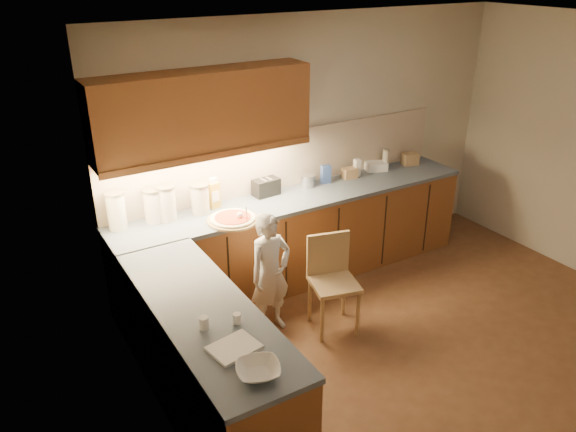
% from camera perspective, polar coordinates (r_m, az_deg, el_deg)
% --- Properties ---
extents(room, '(4.54, 4.50, 2.62)m').
position_cam_1_polar(room, '(4.27, 17.85, 4.77)').
color(room, brown).
rests_on(room, ground).
extents(l_counter, '(3.77, 2.62, 0.92)m').
position_cam_1_polar(l_counter, '(5.12, -1.46, -5.59)').
color(l_counter, brown).
rests_on(l_counter, ground).
extents(backsplash, '(3.75, 0.02, 0.58)m').
position_cam_1_polar(backsplash, '(5.64, -0.40, 5.74)').
color(backsplash, '#C4B098').
rests_on(backsplash, l_counter).
extents(upper_cabinets, '(1.95, 0.36, 0.73)m').
position_cam_1_polar(upper_cabinets, '(4.94, -8.63, 10.41)').
color(upper_cabinets, brown).
rests_on(upper_cabinets, ground).
extents(pizza_on_board, '(0.46, 0.46, 0.19)m').
position_cam_1_polar(pizza_on_board, '(5.00, -5.61, -0.31)').
color(pizza_on_board, tan).
rests_on(pizza_on_board, l_counter).
extents(child, '(0.44, 0.32, 1.13)m').
position_cam_1_polar(child, '(4.88, -1.81, -5.89)').
color(child, silver).
rests_on(child, ground).
extents(wooden_chair, '(0.48, 0.48, 0.87)m').
position_cam_1_polar(wooden_chair, '(4.98, 4.45, -6.06)').
color(wooden_chair, tan).
rests_on(wooden_chair, ground).
extents(mixing_bowl, '(0.32, 0.32, 0.06)m').
position_cam_1_polar(mixing_bowl, '(3.26, -3.04, -15.41)').
color(mixing_bowl, white).
rests_on(mixing_bowl, l_counter).
extents(canister_a, '(0.17, 0.17, 0.34)m').
position_cam_1_polar(canister_a, '(5.00, -17.05, 0.53)').
color(canister_a, white).
rests_on(canister_a, l_counter).
extents(canister_b, '(0.18, 0.18, 0.31)m').
position_cam_1_polar(canister_b, '(5.06, -13.50, 1.09)').
color(canister_b, white).
rests_on(canister_b, l_counter).
extents(canister_c, '(0.17, 0.17, 0.33)m').
position_cam_1_polar(canister_c, '(5.06, -12.24, 1.31)').
color(canister_c, white).
rests_on(canister_c, l_counter).
extents(canister_d, '(0.17, 0.17, 0.28)m').
position_cam_1_polar(canister_d, '(5.15, -8.93, 1.78)').
color(canister_d, silver).
rests_on(canister_d, l_counter).
extents(oil_jug, '(0.11, 0.09, 0.30)m').
position_cam_1_polar(oil_jug, '(5.25, -7.53, 2.22)').
color(oil_jug, gold).
rests_on(oil_jug, l_counter).
extents(toaster, '(0.27, 0.17, 0.17)m').
position_cam_1_polar(toaster, '(5.51, -2.24, 2.95)').
color(toaster, black).
rests_on(toaster, l_counter).
extents(steel_pot, '(0.17, 0.17, 0.13)m').
position_cam_1_polar(steel_pot, '(5.73, 1.94, 3.63)').
color(steel_pot, silver).
rests_on(steel_pot, l_counter).
extents(blue_box, '(0.10, 0.08, 0.19)m').
position_cam_1_polar(blue_box, '(5.82, 3.86, 4.26)').
color(blue_box, '#3553A1').
rests_on(blue_box, l_counter).
extents(card_box_a, '(0.17, 0.13, 0.11)m').
position_cam_1_polar(card_box_a, '(5.99, 6.29, 4.36)').
color(card_box_a, tan).
rests_on(card_box_a, l_counter).
extents(white_bottle, '(0.07, 0.07, 0.19)m').
position_cam_1_polar(white_bottle, '(6.04, 7.03, 4.88)').
color(white_bottle, white).
rests_on(white_bottle, l_counter).
extents(flat_pack, '(0.26, 0.22, 0.09)m').
position_cam_1_polar(flat_pack, '(6.26, 8.93, 5.00)').
color(flat_pack, white).
rests_on(flat_pack, l_counter).
extents(tall_jar, '(0.07, 0.07, 0.23)m').
position_cam_1_polar(tall_jar, '(6.29, 9.88, 5.73)').
color(tall_jar, beige).
rests_on(tall_jar, l_counter).
extents(card_box_b, '(0.20, 0.17, 0.13)m').
position_cam_1_polar(card_box_b, '(6.50, 12.29, 5.70)').
color(card_box_b, '#A48258').
rests_on(card_box_b, l_counter).
extents(dough_cloth, '(0.32, 0.27, 0.02)m').
position_cam_1_polar(dough_cloth, '(3.46, -5.49, -13.17)').
color(dough_cloth, white).
rests_on(dough_cloth, l_counter).
extents(spice_jar_a, '(0.07, 0.07, 0.08)m').
position_cam_1_polar(spice_jar_a, '(3.63, -8.55, -10.68)').
color(spice_jar_a, white).
rests_on(spice_jar_a, l_counter).
extents(spice_jar_b, '(0.07, 0.07, 0.07)m').
position_cam_1_polar(spice_jar_b, '(3.66, -5.22, -10.33)').
color(spice_jar_b, silver).
rests_on(spice_jar_b, l_counter).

